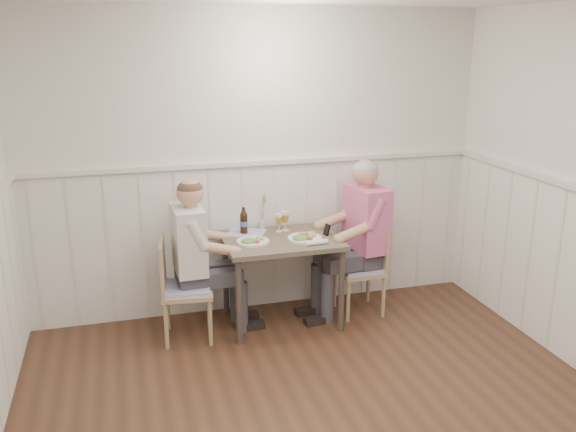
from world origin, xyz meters
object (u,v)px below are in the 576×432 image
object	(u,v)px
dining_table	(281,250)
beer_bottle	(244,222)
man_in_pink	(361,248)
diner_cream	(195,269)
chair_right	(365,265)
chair_left	(180,286)
grass_vase	(262,212)

from	to	relation	value
dining_table	beer_bottle	size ratio (longest dim) A/B	4.11
man_in_pink	diner_cream	bearing A→B (deg)	-178.95
chair_right	man_in_pink	distance (m)	0.15
dining_table	diner_cream	size ratio (longest dim) A/B	0.72
dining_table	chair_left	xyz separation A→B (m)	(-0.85, -0.07, -0.20)
chair_left	diner_cream	distance (m)	0.18
chair_right	chair_left	size ratio (longest dim) A/B	0.97
dining_table	chair_left	world-z (taller)	chair_left
chair_right	beer_bottle	distance (m)	1.13
chair_left	grass_vase	size ratio (longest dim) A/B	2.52
man_in_pink	grass_vase	bearing A→B (deg)	160.81
dining_table	diner_cream	xyz separation A→B (m)	(-0.72, -0.00, -0.10)
chair_right	beer_bottle	xyz separation A→B (m)	(-1.03, 0.21, 0.41)
chair_left	diner_cream	xyz separation A→B (m)	(0.13, 0.07, 0.10)
man_in_pink	dining_table	bearing A→B (deg)	-177.97
diner_cream	grass_vase	distance (m)	0.79
man_in_pink	chair_left	bearing A→B (deg)	-176.44
beer_bottle	grass_vase	world-z (taller)	grass_vase
grass_vase	man_in_pink	bearing A→B (deg)	-19.19
dining_table	diner_cream	bearing A→B (deg)	-179.93
man_in_pink	beer_bottle	bearing A→B (deg)	169.40
dining_table	chair_left	size ratio (longest dim) A/B	1.13
diner_cream	man_in_pink	bearing A→B (deg)	1.05
chair_left	chair_right	bearing A→B (deg)	2.65
grass_vase	beer_bottle	bearing A→B (deg)	-151.76
chair_left	grass_vase	world-z (taller)	grass_vase
man_in_pink	chair_right	bearing A→B (deg)	-38.47
man_in_pink	beer_bottle	world-z (taller)	man_in_pink
chair_left	man_in_pink	distance (m)	1.59
man_in_pink	diner_cream	size ratio (longest dim) A/B	1.05
chair_left	dining_table	bearing A→B (deg)	4.86
chair_left	grass_vase	distance (m)	0.96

